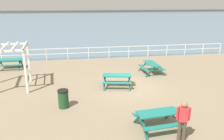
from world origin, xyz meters
The scene contains 11 objects.
ground_plane centered at (0.00, 0.00, -0.10)m, with size 30.00×24.00×0.20m, color gray.
sea_band centered at (0.00, 52.75, 0.00)m, with size 142.00×90.00×0.01m, color slate.
distant_shoreline centered at (0.00, 95.75, 0.00)m, with size 142.00×6.00×1.80m, color #4C4C47.
seaward_railing centered at (0.00, 7.75, 0.75)m, with size 23.07×0.07×1.08m.
picnic_table_near_left centered at (-0.64, 0.24, 0.58)m, with size 2.06×1.83×0.80m.
picnic_table_near_right centered at (0.16, -4.96, 0.58)m, with size 1.94×1.69×0.80m.
picnic_table_mid_centre centered at (-8.33, 5.50, 0.58)m, with size 1.83×1.57×0.80m.
picnic_table_far_left centered at (2.42, 2.58, 0.58)m, with size 1.62×1.87×0.80m.
visitor centered at (0.74, -5.96, 0.95)m, with size 0.51×0.30×1.66m.
lattice_pergola centered at (-7.23, 1.05, 2.00)m, with size 2.64×2.75×2.70m.
litter_bin centered at (-3.87, -2.26, 0.48)m, with size 0.55×0.55×0.95m.
Camera 1 is at (-3.17, -13.18, 5.24)m, focal length 36.79 mm.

